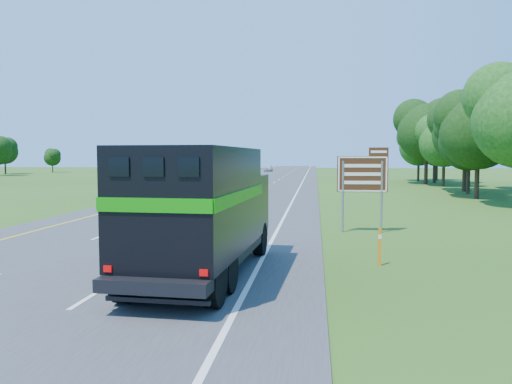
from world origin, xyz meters
The scene contains 7 objects.
road centered at (0.00, 50.00, 0.02)m, with size 15.00×260.00×0.04m, color #38383A.
lane_markings centered at (0.00, 50.00, 0.04)m, with size 11.15×260.00×0.01m.
horse_truck centered at (4.08, 3.95, 1.98)m, with size 3.00×8.32×3.63m.
white_suv centered at (-3.17, 38.85, 0.87)m, with size 2.77×6.01×1.67m, color white.
far_car centered at (-3.70, 106.46, 0.78)m, with size 1.76×4.37×1.49m, color #B6B7BD.
exit_sign centered at (9.38, 13.14, 2.50)m, with size 2.27×0.15×3.85m.
delineator centered at (9.25, 6.10, 0.64)m, with size 0.10×0.05×1.20m.
Camera 1 is at (7.22, -9.74, 3.42)m, focal length 35.00 mm.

